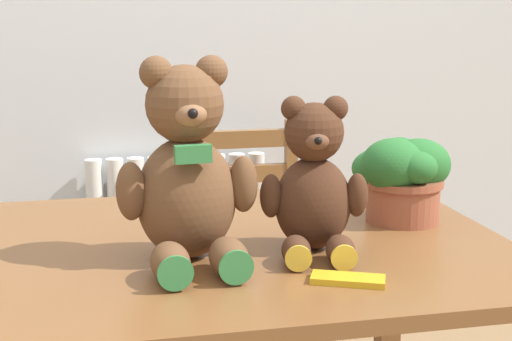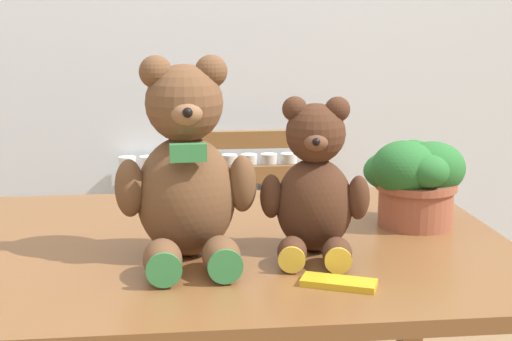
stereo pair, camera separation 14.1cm
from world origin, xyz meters
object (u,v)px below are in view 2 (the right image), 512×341
object	(u,v)px
teddy_bear_left	(186,173)
chocolate_bar	(339,283)
potted_plant	(414,177)
wooden_chair_behind	(269,251)
teddy_bear_right	(315,187)

from	to	relation	value
teddy_bear_left	chocolate_bar	world-z (taller)	teddy_bear_left
potted_plant	chocolate_bar	world-z (taller)	potted_plant
wooden_chair_behind	chocolate_bar	size ratio (longest dim) A/B	6.64
potted_plant	wooden_chair_behind	bearing A→B (deg)	107.61
wooden_chair_behind	teddy_bear_right	size ratio (longest dim) A/B	2.79
wooden_chair_behind	potted_plant	distance (m)	0.88
teddy_bear_right	chocolate_bar	distance (m)	0.23
chocolate_bar	potted_plant	bearing A→B (deg)	54.71
teddy_bear_left	potted_plant	xyz separation A→B (m)	(0.52, 0.17, -0.06)
wooden_chair_behind	potted_plant	world-z (taller)	potted_plant
teddy_bear_left	teddy_bear_right	distance (m)	0.26
potted_plant	chocolate_bar	distance (m)	0.45
wooden_chair_behind	teddy_bear_left	distance (m)	1.06
teddy_bear_right	teddy_bear_left	bearing A→B (deg)	10.59
teddy_bear_left	chocolate_bar	size ratio (longest dim) A/B	3.00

